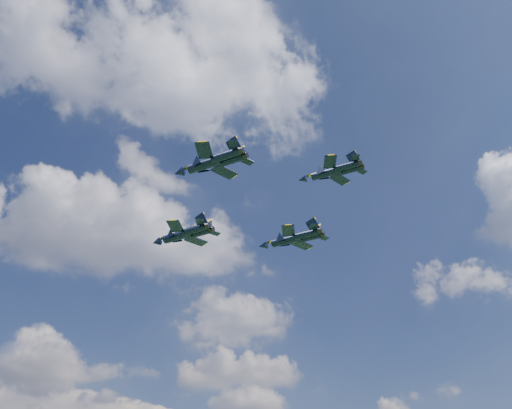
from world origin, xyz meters
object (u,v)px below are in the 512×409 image
at_px(jet_lead, 176,236).
at_px(jet_slot, 324,173).
at_px(jet_right, 285,240).
at_px(jet_left, 203,165).

height_order(jet_lead, jet_slot, jet_slot).
bearing_deg(jet_slot, jet_right, 39.46).
relative_size(jet_lead, jet_right, 0.97).
distance_m(jet_left, jet_right, 36.58).
xyz_separation_m(jet_right, jet_slot, (1.82, -27.47, 1.02)).
relative_size(jet_left, jet_slot, 1.13).
bearing_deg(jet_slot, jet_lead, 81.72).
bearing_deg(jet_right, jet_lead, 128.62).
bearing_deg(jet_left, jet_slot, -50.21).
bearing_deg(jet_lead, jet_slot, -94.43).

